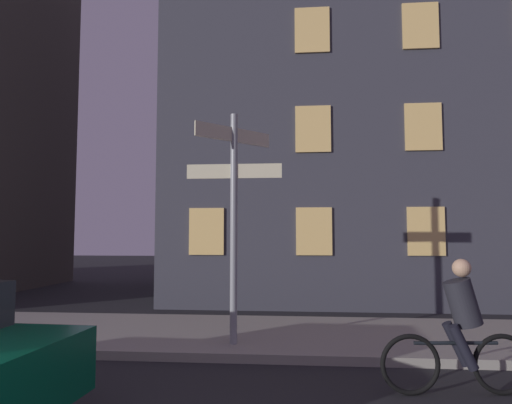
{
  "coord_description": "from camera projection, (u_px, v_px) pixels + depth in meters",
  "views": [
    {
      "loc": [
        1.78,
        -2.11,
        1.89
      ],
      "look_at": [
        1.1,
        5.52,
        2.46
      ],
      "focal_mm": 31.93,
      "sensor_mm": 36.0,
      "label": 1
    }
  ],
  "objects": [
    {
      "name": "sidewalk_kerb",
      "position": [
        201.0,
        334.0,
        8.42
      ],
      "size": [
        40.0,
        3.26,
        0.14
      ],
      "primitive_type": "cube",
      "color": "gray",
      "rests_on": "ground_plane"
    },
    {
      "name": "cyclist",
      "position": [
        460.0,
        331.0,
        5.44
      ],
      "size": [
        1.82,
        0.36,
        1.61
      ],
      "color": "black",
      "rests_on": "ground_plane"
    },
    {
      "name": "signpost",
      "position": [
        234.0,
        205.0,
        7.53
      ],
      "size": [
        1.59,
        1.11,
        3.79
      ],
      "color": "gray",
      "rests_on": "sidewalk_kerb"
    },
    {
      "name": "building_right_block",
      "position": [
        385.0,
        26.0,
        16.16
      ],
      "size": [
        13.69,
        8.96,
        18.66
      ],
      "color": "#383842",
      "rests_on": "ground_plane"
    }
  ]
}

